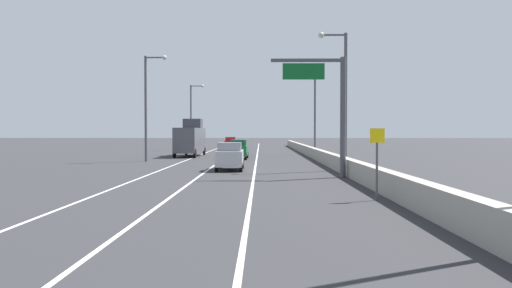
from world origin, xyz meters
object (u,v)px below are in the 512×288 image
lamp_post_left_mid (148,101)px  car_silver_2 (230,156)px  speed_advisory_sign (377,158)px  car_red_1 (231,143)px  box_truck (190,139)px  car_green_0 (239,149)px  lamp_post_right_second (342,91)px  lamp_post_right_third (313,108)px  lamp_post_left_far (193,113)px  overhead_sign_gantry (331,102)px

lamp_post_left_mid → car_silver_2: 14.49m
speed_advisory_sign → lamp_post_left_mid: size_ratio=0.30×
car_red_1 → box_truck: box_truck is taller
car_red_1 → car_silver_2: bearing=-86.6°
lamp_post_left_mid → car_green_0: lamp_post_left_mid is taller
lamp_post_right_second → lamp_post_right_third: size_ratio=1.00×
car_green_0 → car_silver_2: car_silver_2 is taller
lamp_post_left_far → car_green_0: size_ratio=2.11×
overhead_sign_gantry → car_silver_2: (-6.67, 5.78, -3.70)m
lamp_post_right_second → speed_advisory_sign: bearing=-94.0°
lamp_post_right_second → lamp_post_right_third: 24.86m
overhead_sign_gantry → car_red_1: 55.19m
car_red_1 → overhead_sign_gantry: bearing=-80.0°
lamp_post_left_mid → lamp_post_left_far: bearing=89.7°
lamp_post_left_far → car_green_0: (8.29, -25.36, -4.82)m
overhead_sign_gantry → car_red_1: overhead_sign_gantry is taller
overhead_sign_gantry → car_green_0: size_ratio=1.56×
lamp_post_right_second → lamp_post_right_third: bearing=89.0°
car_red_1 → speed_advisory_sign: bearing=-81.2°
overhead_sign_gantry → car_green_0: overhead_sign_gantry is taller
overhead_sign_gantry → lamp_post_right_third: (2.01, 30.40, 1.10)m
overhead_sign_gantry → lamp_post_right_second: (1.57, 5.55, 1.10)m
car_silver_2 → box_truck: size_ratio=0.50×
lamp_post_right_second → lamp_post_left_far: same height
lamp_post_right_second → car_green_0: (-8.26, 15.43, -4.82)m
overhead_sign_gantry → box_truck: overhead_sign_gantry is taller
lamp_post_right_second → box_truck: (-14.14, 21.24, -3.81)m
car_green_0 → box_truck: box_truck is taller
car_red_1 → lamp_post_right_second: bearing=-77.1°
lamp_post_right_third → box_truck: lamp_post_right_third is taller
lamp_post_left_far → car_silver_2: bearing=-78.4°
lamp_post_right_second → lamp_post_left_mid: 19.99m
overhead_sign_gantry → car_silver_2: 9.57m
lamp_post_right_third → car_red_1: lamp_post_right_third is taller
lamp_post_right_second → box_truck: bearing=123.7°
lamp_post_right_second → car_green_0: size_ratio=2.11×
car_red_1 → box_truck: size_ratio=0.49×
speed_advisory_sign → lamp_post_right_second: lamp_post_right_second is taller
overhead_sign_gantry → lamp_post_left_far: (-14.97, 46.34, 1.10)m
overhead_sign_gantry → lamp_post_left_far: size_ratio=0.74×
speed_advisory_sign → box_truck: box_truck is taller
speed_advisory_sign → lamp_post_left_far: lamp_post_left_far is taller
speed_advisory_sign → car_silver_2: size_ratio=0.69×
lamp_post_left_far → lamp_post_right_second: bearing=-67.9°
car_green_0 → box_truck: bearing=135.4°
car_green_0 → car_red_1: 33.36m
car_green_0 → lamp_post_left_mid: bearing=-152.1°
lamp_post_left_far → box_truck: bearing=-83.0°
overhead_sign_gantry → lamp_post_left_far: 48.72m
lamp_post_left_far → car_red_1: lamp_post_left_far is taller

